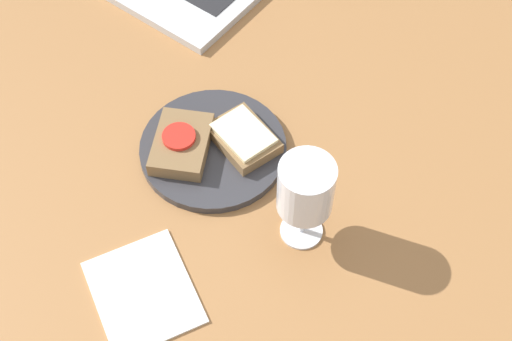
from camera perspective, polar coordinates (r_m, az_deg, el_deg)
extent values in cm
cube|color=#9E6B3D|center=(109.06, -3.57, -0.62)|extent=(140.00, 140.00, 3.00)
cylinder|color=#333338|center=(109.50, -3.45, 1.76)|extent=(22.53, 22.53, 1.43)
cube|color=brown|center=(108.34, -1.00, 2.58)|extent=(12.01, 10.18, 1.99)
cube|color=#F4EAB7|center=(107.29, -1.01, 3.00)|extent=(10.06, 8.39, 0.64)
cube|color=brown|center=(107.90, -6.00, 2.09)|extent=(12.35, 13.68, 2.55)
cylinder|color=red|center=(106.71, -6.26, 2.64)|extent=(5.02, 5.02, 0.67)
cylinder|color=white|center=(102.39, 3.70, -4.75)|extent=(6.13, 6.13, 0.40)
cylinder|color=white|center=(99.22, 3.81, -3.71)|extent=(0.81, 0.81, 6.94)
cylinder|color=white|center=(92.76, 4.07, -1.32)|extent=(7.59, 7.59, 8.29)
cylinder|color=white|center=(93.63, 4.03, -1.67)|extent=(6.99, 6.99, 6.20)
cube|color=white|center=(98.97, -9.00, -9.59)|extent=(19.61, 18.58, 0.40)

